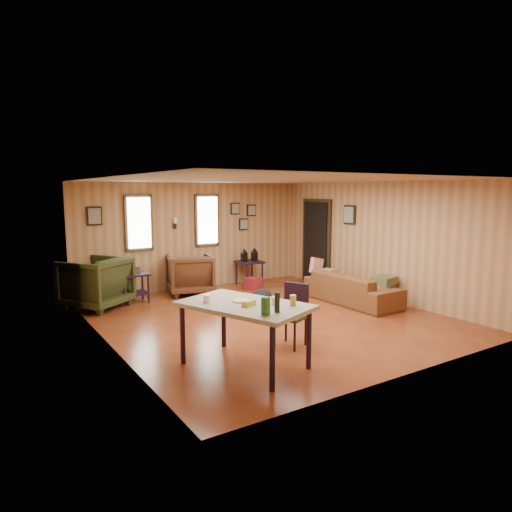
{
  "coord_description": "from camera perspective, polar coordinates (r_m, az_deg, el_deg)",
  "views": [
    {
      "loc": [
        -4.38,
        -6.47,
        2.21
      ],
      "look_at": [
        0.0,
        0.4,
        1.05
      ],
      "focal_mm": 32.0,
      "sensor_mm": 36.0,
      "label": 1
    }
  ],
  "objects": [
    {
      "name": "sofa_pillows",
      "position": [
        9.63,
        11.8,
        -2.23
      ],
      "size": [
        0.81,
        1.94,
        0.4
      ],
      "rotation": [
        0.0,
        0.0,
        0.2
      ],
      "color": "#4D532E",
      "rests_on": "sofa"
    },
    {
      "name": "recliner_brown",
      "position": [
        9.95,
        -8.26,
        -2.03
      ],
      "size": [
        1.11,
        1.07,
        0.95
      ],
      "primitive_type": "imported",
      "rotation": [
        0.0,
        0.0,
        2.88
      ],
      "color": "#4A2A16",
      "rests_on": "ground"
    },
    {
      "name": "side_table",
      "position": [
        10.75,
        -0.84,
        -0.49
      ],
      "size": [
        0.57,
        0.57,
        0.89
      ],
      "rotation": [
        0.0,
        0.0,
        0.02
      ],
      "color": "black",
      "rests_on": "ground"
    },
    {
      "name": "room",
      "position": [
        8.2,
        1.47,
        1.06
      ],
      "size": [
        5.54,
        6.04,
        2.44
      ],
      "color": "brown",
      "rests_on": "ground"
    },
    {
      "name": "end_table",
      "position": [
        9.43,
        -15.09,
        -3.2
      ],
      "size": [
        0.6,
        0.55,
        0.73
      ],
      "rotation": [
        0.0,
        0.0,
        -0.05
      ],
      "color": "black",
      "rests_on": "ground"
    },
    {
      "name": "dining_chair",
      "position": [
        6.63,
        4.61,
        -6.86
      ],
      "size": [
        0.53,
        0.53,
        0.9
      ],
      "rotation": [
        0.0,
        0.0,
        0.42
      ],
      "color": "#2A3216",
      "rests_on": "ground"
    },
    {
      "name": "dining_table",
      "position": [
        5.74,
        -1.31,
        -6.67
      ],
      "size": [
        1.48,
        1.85,
        1.05
      ],
      "rotation": [
        0.0,
        0.0,
        0.37
      ],
      "color": "gray",
      "rests_on": "ground"
    },
    {
      "name": "cooler",
      "position": [
        10.36,
        -0.39,
        -3.46
      ],
      "size": [
        0.43,
        0.36,
        0.27
      ],
      "rotation": [
        0.0,
        0.0,
        0.29
      ],
      "color": "maroon",
      "rests_on": "ground"
    },
    {
      "name": "sofa",
      "position": [
        9.23,
        11.93,
        -3.37
      ],
      "size": [
        0.61,
        2.05,
        0.8
      ],
      "primitive_type": "imported",
      "rotation": [
        0.0,
        0.0,
        1.57
      ],
      "color": "brown",
      "rests_on": "ground"
    },
    {
      "name": "backpack",
      "position": [
        8.68,
        0.73,
        -5.36
      ],
      "size": [
        0.51,
        0.43,
        0.38
      ],
      "rotation": [
        0.0,
        0.0,
        0.26
      ],
      "color": "black",
      "rests_on": "ground"
    },
    {
      "name": "recliner_green",
      "position": [
        9.15,
        -19.42,
        -2.91
      ],
      "size": [
        1.41,
        1.4,
        1.07
      ],
      "primitive_type": "imported",
      "rotation": [
        0.0,
        0.0,
        -2.53
      ],
      "color": "#2A3216",
      "rests_on": "ground"
    }
  ]
}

